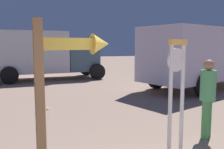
{
  "coord_description": "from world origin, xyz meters",
  "views": [
    {
      "loc": [
        -1.79,
        -1.58,
        1.99
      ],
      "look_at": [
        0.26,
        4.71,
        1.2
      ],
      "focal_mm": 39.94,
      "sensor_mm": 36.0,
      "label": 1
    }
  ],
  "objects_px": {
    "person_near_clock": "(208,95)",
    "box_truck_far": "(39,53)",
    "arrow_sign": "(65,84)",
    "standing_clock": "(176,85)",
    "box_truck_near": "(201,55)"
  },
  "relations": [
    {
      "from": "arrow_sign",
      "to": "box_truck_far",
      "type": "xyz_separation_m",
      "value": [
        0.06,
        11.9,
        -0.01
      ]
    },
    {
      "from": "person_near_clock",
      "to": "box_truck_far",
      "type": "height_order",
      "value": "box_truck_far"
    },
    {
      "from": "box_truck_near",
      "to": "box_truck_far",
      "type": "height_order",
      "value": "box_truck_far"
    },
    {
      "from": "standing_clock",
      "to": "arrow_sign",
      "type": "relative_size",
      "value": 0.91
    },
    {
      "from": "person_near_clock",
      "to": "box_truck_far",
      "type": "xyz_separation_m",
      "value": [
        -3.1,
        10.51,
        0.58
      ]
    },
    {
      "from": "standing_clock",
      "to": "arrow_sign",
      "type": "xyz_separation_m",
      "value": [
        -2.08,
        -0.89,
        0.25
      ]
    },
    {
      "from": "box_truck_far",
      "to": "box_truck_near",
      "type": "bearing_deg",
      "value": -36.78
    },
    {
      "from": "arrow_sign",
      "to": "person_near_clock",
      "type": "xyz_separation_m",
      "value": [
        3.17,
        1.39,
        -0.59
      ]
    },
    {
      "from": "arrow_sign",
      "to": "standing_clock",
      "type": "bearing_deg",
      "value": 23.13
    },
    {
      "from": "standing_clock",
      "to": "arrow_sign",
      "type": "height_order",
      "value": "arrow_sign"
    },
    {
      "from": "arrow_sign",
      "to": "person_near_clock",
      "type": "distance_m",
      "value": 3.51
    },
    {
      "from": "standing_clock",
      "to": "person_near_clock",
      "type": "height_order",
      "value": "standing_clock"
    },
    {
      "from": "standing_clock",
      "to": "box_truck_far",
      "type": "distance_m",
      "value": 11.2
    },
    {
      "from": "person_near_clock",
      "to": "box_truck_near",
      "type": "relative_size",
      "value": 0.24
    },
    {
      "from": "box_truck_far",
      "to": "standing_clock",
      "type": "bearing_deg",
      "value": -79.63
    }
  ]
}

